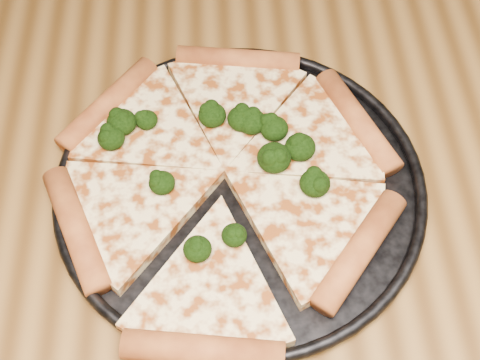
{
  "coord_description": "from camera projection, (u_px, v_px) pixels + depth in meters",
  "views": [
    {
      "loc": [
        -0.09,
        -0.19,
        1.26
      ],
      "look_at": [
        -0.07,
        0.14,
        0.77
      ],
      "focal_mm": 49.18,
      "sensor_mm": 36.0,
      "label": 1
    }
  ],
  "objects": [
    {
      "name": "pizza",
      "position": [
        224.0,
        176.0,
        0.59
      ],
      "size": [
        0.33,
        0.34,
        0.02
      ],
      "rotation": [
        0.0,
        0.0,
        -0.14
      ],
      "color": "#FFE29C",
      "rests_on": "pizza_pan"
    },
    {
      "name": "broccoli_florets",
      "position": [
        232.0,
        151.0,
        0.6
      ],
      "size": [
        0.21,
        0.17,
        0.02
      ],
      "color": "black",
      "rests_on": "pizza"
    },
    {
      "name": "pizza_pan",
      "position": [
        240.0,
        185.0,
        0.6
      ],
      "size": [
        0.34,
        0.34,
        0.02
      ],
      "color": "black",
      "rests_on": "dining_table"
    }
  ]
}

